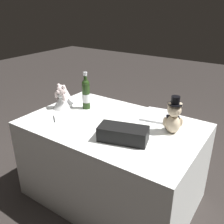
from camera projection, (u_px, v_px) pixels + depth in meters
ground_plane at (112, 194)px, 2.30m from camera, size 12.00×12.00×0.00m
reception_table at (112, 161)px, 2.16m from camera, size 1.41×0.92×0.72m
teddy_bear_groom at (173, 118)px, 1.83m from camera, size 0.14×0.14×0.29m
teddy_bear_bride at (63, 98)px, 2.28m from camera, size 0.18×0.22×0.23m
champagne_bottle at (86, 94)px, 2.24m from camera, size 0.07×0.07×0.34m
signing_pen at (54, 119)px, 2.08m from camera, size 0.10×0.09×0.01m
gift_case_black at (123, 134)px, 1.74m from camera, size 0.37×0.25×0.10m
guestbook at (156, 115)px, 2.13m from camera, size 0.25×0.31×0.02m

